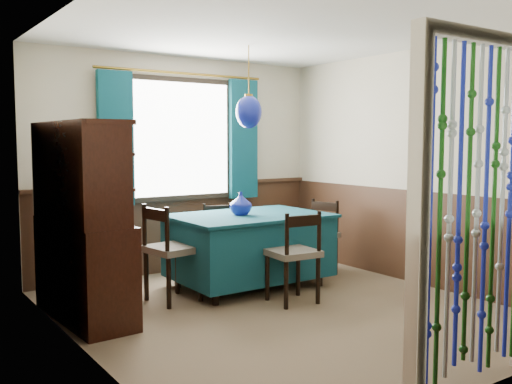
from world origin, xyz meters
TOP-DOWN VIEW (x-y plane):
  - floor at (0.00, 0.00)m, footprint 4.00×4.00m
  - ceiling at (0.00, 0.00)m, footprint 4.00×4.00m
  - wall_back at (0.00, 2.00)m, footprint 3.60×0.00m
  - wall_front at (0.00, -2.00)m, footprint 3.60×0.00m
  - wall_left at (-1.80, 0.00)m, footprint 0.00×4.00m
  - wall_right at (1.80, 0.00)m, footprint 0.00×4.00m
  - wainscot_back at (0.00, 1.99)m, footprint 3.60×0.00m
  - wainscot_front at (0.00, -1.99)m, footprint 3.60×0.00m
  - wainscot_left at (-1.79, 0.00)m, footprint 0.00×4.00m
  - wainscot_right at (1.79, 0.00)m, footprint 0.00×4.00m
  - window at (0.00, 1.95)m, footprint 1.32×0.12m
  - doorway at (0.00, -1.94)m, footprint 1.16×0.12m
  - dining_table at (0.22, 0.88)m, footprint 1.60×1.11m
  - chair_near at (0.23, 0.14)m, footprint 0.47×0.45m
  - chair_far at (0.28, 1.53)m, footprint 0.47×0.45m
  - chair_left at (-0.71, 0.84)m, footprint 0.50×0.52m
  - chair_right at (1.18, 0.91)m, footprint 0.48×0.50m
  - sideboard at (-1.56, 0.79)m, footprint 0.52×1.32m
  - pendant_lamp at (0.22, 0.88)m, footprint 0.27×0.27m
  - vase_table at (0.12, 0.89)m, footprint 0.25×0.25m
  - bowl_shelf at (-1.50, 0.55)m, footprint 0.20×0.20m
  - vase_sideboard at (-1.50, 1.04)m, footprint 0.23×0.23m

SIDE VIEW (x-z plane):
  - floor at x=0.00m, z-range 0.00..0.00m
  - chair_far at x=0.28m, z-range 0.03..0.84m
  - dining_table at x=0.22m, z-range 0.06..0.83m
  - chair_right at x=1.18m, z-range 0.03..0.88m
  - chair_near at x=0.23m, z-range 0.03..0.91m
  - chair_left at x=-0.71m, z-range 0.03..0.96m
  - wainscot_back at x=0.00m, z-range -1.30..2.30m
  - wainscot_front at x=0.00m, z-range -1.30..2.30m
  - wainscot_left at x=-1.79m, z-range -1.50..2.50m
  - wainscot_right at x=1.79m, z-range -1.50..2.50m
  - sideboard at x=-1.56m, z-range -0.26..1.44m
  - vase_table at x=0.12m, z-range 0.77..0.98m
  - vase_sideboard at x=-1.50m, z-range 0.85..1.04m
  - doorway at x=0.00m, z-range -0.04..2.14m
  - bowl_shelf at x=-1.50m, z-range 1.16..1.20m
  - wall_back at x=0.00m, z-range -0.55..3.05m
  - wall_front at x=0.00m, z-range -0.55..3.05m
  - wall_left at x=-1.80m, z-range -0.75..3.25m
  - wall_right at x=1.80m, z-range -0.75..3.25m
  - window at x=0.00m, z-range 0.84..2.26m
  - pendant_lamp at x=0.22m, z-range 1.41..2.25m
  - ceiling at x=0.00m, z-range 2.50..2.50m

